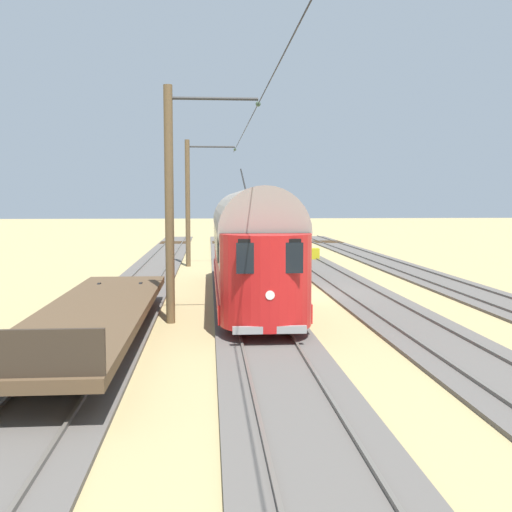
{
  "coord_description": "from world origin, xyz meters",
  "views": [
    {
      "loc": [
        3.9,
        24.78,
        3.87
      ],
      "look_at": [
        2.14,
        1.99,
        1.8
      ],
      "focal_mm": 42.79,
      "sensor_mm": 36.0,
      "label": 1
    }
  ],
  "objects_px": {
    "flatcar_adjacent": "(94,313)",
    "catenary_pole_foreground": "(189,201)",
    "catenary_pole_mid_near": "(172,200)",
    "track_end_bumper": "(305,254)",
    "vintage_streetcar": "(249,243)"
  },
  "relations": [
    {
      "from": "flatcar_adjacent",
      "to": "catenary_pole_foreground",
      "type": "bearing_deg",
      "value": -95.76
    },
    {
      "from": "catenary_pole_foreground",
      "to": "catenary_pole_mid_near",
      "type": "xyz_separation_m",
      "value": [
        0.0,
        16.89,
        0.0
      ]
    },
    {
      "from": "catenary_pole_mid_near",
      "to": "track_end_bumper",
      "type": "distance_m",
      "value": 21.48
    },
    {
      "from": "vintage_streetcar",
      "to": "flatcar_adjacent",
      "type": "relative_size",
      "value": 1.2
    },
    {
      "from": "vintage_streetcar",
      "to": "flatcar_adjacent",
      "type": "distance_m",
      "value": 8.6
    },
    {
      "from": "flatcar_adjacent",
      "to": "catenary_pole_foreground",
      "type": "distance_m",
      "value": 19.94
    },
    {
      "from": "catenary_pole_foreground",
      "to": "catenary_pole_mid_near",
      "type": "bearing_deg",
      "value": 90.0
    },
    {
      "from": "flatcar_adjacent",
      "to": "track_end_bumper",
      "type": "xyz_separation_m",
      "value": [
        -9.37,
        -22.58,
        -0.46
      ]
    },
    {
      "from": "vintage_streetcar",
      "to": "catenary_pole_foreground",
      "type": "relative_size",
      "value": 2.21
    },
    {
      "from": "flatcar_adjacent",
      "to": "catenary_pole_mid_near",
      "type": "xyz_separation_m",
      "value": [
        -1.98,
        -2.72,
        3.03
      ]
    },
    {
      "from": "track_end_bumper",
      "to": "flatcar_adjacent",
      "type": "bearing_deg",
      "value": 67.47
    },
    {
      "from": "vintage_streetcar",
      "to": "track_end_bumper",
      "type": "distance_m",
      "value": 16.3
    },
    {
      "from": "catenary_pole_mid_near",
      "to": "track_end_bumper",
      "type": "bearing_deg",
      "value": -110.41
    },
    {
      "from": "catenary_pole_foreground",
      "to": "track_end_bumper",
      "type": "height_order",
      "value": "catenary_pole_foreground"
    },
    {
      "from": "catenary_pole_foreground",
      "to": "track_end_bumper",
      "type": "bearing_deg",
      "value": -158.08
    }
  ]
}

